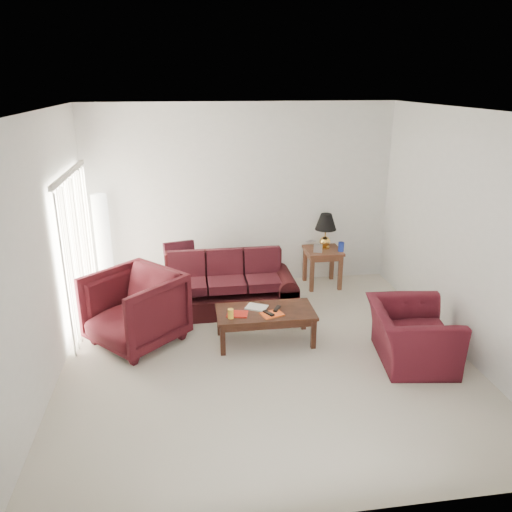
{
  "coord_description": "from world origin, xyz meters",
  "views": [
    {
      "loc": [
        -0.93,
        -5.47,
        3.32
      ],
      "look_at": [
        0.0,
        0.85,
        1.05
      ],
      "focal_mm": 35.0,
      "sensor_mm": 36.0,
      "label": 1
    }
  ],
  "objects": [
    {
      "name": "floor",
      "position": [
        0.0,
        0.0,
        0.0
      ],
      "size": [
        5.0,
        5.0,
        0.0
      ],
      "primitive_type": "plane",
      "color": "beige",
      "rests_on": "ground"
    },
    {
      "name": "blinds",
      "position": [
        -2.42,
        1.3,
        1.08
      ],
      "size": [
        0.1,
        2.0,
        2.16
      ],
      "primitive_type": "cube",
      "color": "silver",
      "rests_on": "ground"
    },
    {
      "name": "sofa",
      "position": [
        -0.37,
        1.41,
        0.43
      ],
      "size": [
        2.1,
        0.94,
        0.85
      ],
      "primitive_type": null,
      "rotation": [
        0.0,
        0.0,
        -0.02
      ],
      "color": "black",
      "rests_on": "ground"
    },
    {
      "name": "throw_pillow",
      "position": [
        -1.04,
        1.95,
        0.71
      ],
      "size": [
        0.51,
        0.33,
        0.49
      ],
      "primitive_type": "cube",
      "rotation": [
        -0.21,
        0.0,
        0.23
      ],
      "color": "black",
      "rests_on": "sofa"
    },
    {
      "name": "end_table",
      "position": [
        1.32,
        2.15,
        0.32
      ],
      "size": [
        0.63,
        0.63,
        0.64
      ],
      "primitive_type": null,
      "rotation": [
        0.0,
        0.0,
        -0.07
      ],
      "color": "brown",
      "rests_on": "ground"
    },
    {
      "name": "table_lamp",
      "position": [
        1.37,
        2.21,
        0.94
      ],
      "size": [
        0.46,
        0.46,
        0.59
      ],
      "primitive_type": null,
      "rotation": [
        0.0,
        0.0,
        -0.4
      ],
      "color": "gold",
      "rests_on": "end_table"
    },
    {
      "name": "clock",
      "position": [
        1.2,
        2.02,
        0.71
      ],
      "size": [
        0.15,
        0.1,
        0.14
      ],
      "primitive_type": "cube",
      "rotation": [
        0.0,
        0.0,
        -0.37
      ],
      "color": "silver",
      "rests_on": "end_table"
    },
    {
      "name": "blue_canister",
      "position": [
        1.59,
        2.02,
        0.72
      ],
      "size": [
        0.13,
        0.13,
        0.15
      ],
      "primitive_type": "cylinder",
      "rotation": [
        0.0,
        0.0,
        -0.43
      ],
      "color": "#172C96",
      "rests_on": "end_table"
    },
    {
      "name": "picture_frame",
      "position": [
        1.17,
        2.38,
        0.71
      ],
      "size": [
        0.17,
        0.18,
        0.05
      ],
      "primitive_type": "cube",
      "rotation": [
        1.36,
        0.0,
        0.46
      ],
      "color": "silver",
      "rests_on": "end_table"
    },
    {
      "name": "floor_lamp",
      "position": [
        -2.22,
        2.2,
        0.85
      ],
      "size": [
        0.3,
        0.3,
        1.7
      ],
      "primitive_type": null,
      "rotation": [
        0.0,
        0.0,
        -0.08
      ],
      "color": "silver",
      "rests_on": "ground"
    },
    {
      "name": "armchair_left",
      "position": [
        -1.64,
        0.6,
        0.49
      ],
      "size": [
        1.5,
        1.5,
        0.98
      ],
      "primitive_type": "imported",
      "rotation": [
        0.0,
        0.0,
        -0.82
      ],
      "color": "#3B0D13",
      "rests_on": "ground"
    },
    {
      "name": "armchair_right",
      "position": [
        1.75,
        -0.36,
        0.35
      ],
      "size": [
        1.09,
        1.21,
        0.71
      ],
      "primitive_type": "imported",
      "rotation": [
        0.0,
        0.0,
        1.43
      ],
      "color": "#430F18",
      "rests_on": "ground"
    },
    {
      "name": "coffee_table",
      "position": [
        0.06,
        0.38,
        0.23
      ],
      "size": [
        1.4,
        0.93,
        0.45
      ],
      "primitive_type": null,
      "rotation": [
        0.0,
        0.0,
        0.24
      ],
      "color": "black",
      "rests_on": "ground"
    },
    {
      "name": "magazine_red",
      "position": [
        -0.32,
        0.32,
        0.46
      ],
      "size": [
        0.3,
        0.26,
        0.02
      ],
      "primitive_type": "cube",
      "rotation": [
        0.0,
        0.0,
        -0.23
      ],
      "color": "#B01C11",
      "rests_on": "coffee_table"
    },
    {
      "name": "magazine_white",
      "position": [
        -0.05,
        0.48,
        0.46
      ],
      "size": [
        0.34,
        0.31,
        0.02
      ],
      "primitive_type": "cube",
      "rotation": [
        0.0,
        0.0,
        -0.49
      ],
      "color": "silver",
      "rests_on": "coffee_table"
    },
    {
      "name": "magazine_orange",
      "position": [
        0.12,
        0.25,
        0.46
      ],
      "size": [
        0.32,
        0.28,
        0.02
      ],
      "primitive_type": "cube",
      "rotation": [
        0.0,
        0.0,
        0.31
      ],
      "color": "#F1561C",
      "rests_on": "coffee_table"
    },
    {
      "name": "remote_a",
      "position": [
        0.07,
        0.24,
        0.48
      ],
      "size": [
        0.14,
        0.18,
        0.02
      ],
      "primitive_type": "cube",
      "rotation": [
        0.0,
        0.0,
        0.54
      ],
      "color": "black",
      "rests_on": "coffee_table"
    },
    {
      "name": "remote_b",
      "position": [
        0.21,
        0.36,
        0.48
      ],
      "size": [
        0.13,
        0.18,
        0.02
      ],
      "primitive_type": "cube",
      "rotation": [
        0.0,
        0.0,
        -0.48
      ],
      "color": "black",
      "rests_on": "coffee_table"
    },
    {
      "name": "yellow_glass",
      "position": [
        -0.42,
        0.23,
        0.51
      ],
      "size": [
        0.09,
        0.09,
        0.13
      ],
      "primitive_type": "cylinder",
      "rotation": [
        0.0,
        0.0,
        0.33
      ],
      "color": "yellow",
      "rests_on": "coffee_table"
    }
  ]
}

